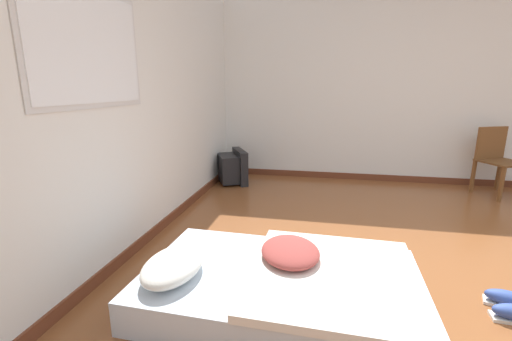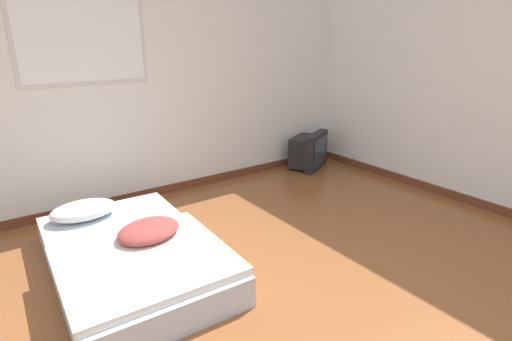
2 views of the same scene
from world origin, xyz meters
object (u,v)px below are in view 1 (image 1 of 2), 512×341
mattress_bed (281,284)px  sneaker_pair (512,306)px  wooden_chair (497,155)px  crt_tv (233,167)px

mattress_bed → sneaker_pair: (0.18, -1.40, -0.09)m
mattress_bed → wooden_chair: bearing=-39.8°
mattress_bed → wooden_chair: (2.87, -2.39, 0.37)m
crt_tv → wooden_chair: wooden_chair is taller
mattress_bed → crt_tv: (2.71, 1.04, 0.09)m
wooden_chair → sneaker_pair: 2.89m
mattress_bed → sneaker_pair: mattress_bed is taller
sneaker_pair → crt_tv: bearing=44.2°
wooden_chair → mattress_bed: bearing=140.2°
wooden_chair → sneaker_pair: bearing=159.9°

